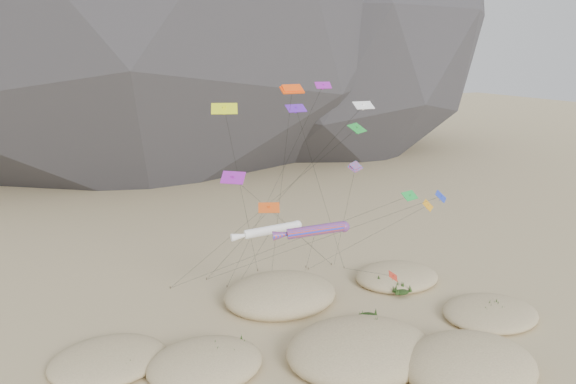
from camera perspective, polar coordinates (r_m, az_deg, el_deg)
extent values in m
plane|color=#CCB789|center=(54.57, 7.55, -17.72)|extent=(500.00, 500.00, 0.00)
ellipsoid|color=black|center=(169.70, 3.76, 17.49)|extent=(130.55, 126.41, 100.00)
ellipsoid|color=#CCB789|center=(55.85, 17.91, -16.44)|extent=(12.84, 10.91, 4.08)
ellipsoid|color=#CCB789|center=(54.70, -8.41, -16.88)|extent=(10.83, 9.20, 2.85)
ellipsoid|color=#CCB789|center=(56.34, 7.33, -15.62)|extent=(14.69, 12.48, 3.66)
ellipsoid|color=#CCB789|center=(67.44, 19.85, -11.47)|extent=(10.95, 9.31, 1.99)
ellipsoid|color=#CCB789|center=(66.90, -0.78, -10.37)|extent=(13.49, 11.47, 3.82)
ellipsoid|color=#CCB789|center=(73.87, 10.98, -8.43)|extent=(10.97, 9.33, 2.46)
ellipsoid|color=#CCB789|center=(57.61, -17.84, -15.94)|extent=(10.89, 9.26, 2.06)
ellipsoid|color=black|center=(55.63, 18.64, -16.54)|extent=(3.56, 3.05, 1.07)
ellipsoid|color=black|center=(56.15, 18.62, -16.46)|extent=(2.48, 2.12, 0.74)
ellipsoid|color=black|center=(54.99, -7.38, -16.47)|extent=(3.00, 2.57, 0.90)
ellipsoid|color=black|center=(56.27, -5.35, -15.75)|extent=(1.93, 1.65, 0.58)
ellipsoid|color=black|center=(57.70, 8.10, -14.56)|extent=(3.63, 3.10, 1.09)
ellipsoid|color=black|center=(61.90, 8.07, -12.54)|extent=(2.50, 2.13, 0.75)
ellipsoid|color=black|center=(56.16, 7.84, -15.66)|extent=(2.14, 1.83, 0.64)
ellipsoid|color=black|center=(67.14, 20.05, -11.46)|extent=(2.14, 1.83, 0.64)
ellipsoid|color=black|center=(67.15, -1.13, -10.14)|extent=(3.38, 2.89, 1.01)
ellipsoid|color=black|center=(65.49, -0.06, -10.90)|extent=(2.39, 2.05, 0.72)
ellipsoid|color=black|center=(71.21, 9.88, -9.14)|extent=(2.45, 2.09, 0.73)
ellipsoid|color=black|center=(69.61, 11.46, -9.88)|extent=(1.91, 1.64, 0.57)
ellipsoid|color=black|center=(57.27, -17.47, -16.06)|extent=(2.50, 2.14, 0.75)
ellipsoid|color=black|center=(55.53, -16.52, -17.14)|extent=(1.73, 1.48, 0.52)
cylinder|color=#3F2D1E|center=(71.21, -6.22, -9.49)|extent=(0.08, 0.08, 0.30)
cylinder|color=#3F2D1E|center=(75.72, -3.10, -7.92)|extent=(0.08, 0.08, 0.30)
cylinder|color=#3F2D1E|center=(76.79, 1.82, -7.58)|extent=(0.08, 0.08, 0.30)
cylinder|color=#3F2D1E|center=(76.19, 2.07, -7.76)|extent=(0.08, 0.08, 0.30)
cylinder|color=#3F2D1E|center=(76.85, 5.72, -7.63)|extent=(0.08, 0.08, 0.30)
cylinder|color=#3F2D1E|center=(73.68, -8.26, -8.71)|extent=(0.08, 0.08, 0.30)
cylinder|color=#3F2D1E|center=(77.87, 4.46, -7.29)|extent=(0.08, 0.08, 0.30)
cylinder|color=#3F2D1E|center=(71.95, -11.88, -9.47)|extent=(0.08, 0.08, 0.30)
cylinder|color=red|center=(54.09, 2.85, -3.89)|extent=(5.70, 2.64, 1.60)
sphere|color=red|center=(54.60, 5.73, -3.53)|extent=(1.07, 1.07, 1.07)
cone|color=red|center=(53.70, -0.38, -4.33)|extent=(2.48, 1.56, 1.15)
cylinder|color=black|center=(64.15, 2.16, -6.55)|extent=(6.82, 15.76, 11.96)
cylinder|color=white|center=(57.47, -1.69, -3.86)|extent=(5.76, 1.44, 1.30)
sphere|color=white|center=(58.29, 0.95, -3.36)|extent=(0.95, 0.95, 0.95)
cone|color=white|center=(56.73, -4.68, -4.46)|extent=(2.38, 1.03, 0.97)
cylinder|color=black|center=(64.86, -3.51, -6.81)|extent=(0.89, 12.43, 10.91)
cube|color=#FF4A0D|center=(55.09, 0.42, 10.33)|extent=(2.37, 1.02, 0.70)
cube|color=#FF4A0D|center=(55.07, 0.43, 10.52)|extent=(2.01, 0.80, 0.68)
cylinder|color=black|center=(63.72, -0.80, -0.51)|extent=(3.32, 13.09, 25.00)
cube|color=#FE1A39|center=(62.52, 6.86, 2.49)|extent=(2.58, 2.34, 0.68)
cube|color=#FE1A39|center=(62.48, 6.87, 2.69)|extent=(2.16, 1.94, 0.67)
cylinder|color=black|center=(70.13, 5.67, -2.95)|extent=(4.03, 11.07, 16.11)
cube|color=green|center=(64.17, 7.04, 6.45)|extent=(2.94, 2.61, 0.90)
cube|color=green|center=(64.19, 7.03, 6.32)|extent=(0.39, 0.37, 0.90)
cylinder|color=black|center=(66.51, -2.93, -2.03)|extent=(19.80, 10.68, 20.09)
cube|color=#D74D14|center=(53.71, -1.95, -1.60)|extent=(2.28, 1.75, 0.77)
cube|color=#D74D14|center=(53.76, -1.95, -1.76)|extent=(0.31, 0.31, 0.70)
cylinder|color=black|center=(65.63, 1.83, -5.02)|extent=(15.85, 15.24, 14.07)
cube|color=purple|center=(50.24, -5.61, 1.46)|extent=(2.29, 2.13, 0.95)
cube|color=purple|center=(50.28, -5.61, 1.29)|extent=(0.41, 0.42, 0.70)
cylinder|color=black|center=(63.66, 0.49, -3.92)|extent=(19.86, 16.52, 17.68)
cube|color=white|center=(60.70, 7.68, 8.73)|extent=(2.21, 1.28, 0.73)
cube|color=white|center=(60.72, 7.68, 8.59)|extent=(0.27, 0.20, 0.75)
cylinder|color=black|center=(65.80, -1.06, -0.89)|extent=(13.72, 14.35, 22.99)
cube|color=red|center=(58.25, 10.62, -8.38)|extent=(1.59, 1.80, 0.57)
cube|color=red|center=(58.31, 10.62, -8.52)|extent=(0.24, 0.25, 0.55)
cylinder|color=black|center=(67.51, 7.83, -8.00)|extent=(5.01, 17.70, 6.56)
cube|color=purple|center=(56.00, 3.59, 10.78)|extent=(1.68, 1.06, 0.63)
cube|color=purple|center=(56.01, 3.59, 10.62)|extent=(0.22, 0.23, 0.53)
cylinder|color=black|center=(62.42, -1.91, -0.63)|extent=(6.24, 12.79, 25.34)
cube|color=orange|center=(65.41, 14.03, -1.32)|extent=(2.17, 2.08, 0.91)
cube|color=orange|center=(65.45, 14.02, -1.44)|extent=(0.40, 0.40, 0.68)
cylinder|color=black|center=(70.33, 7.62, -4.85)|extent=(7.88, 14.15, 11.62)
cube|color=#D6E317|center=(52.69, -6.49, 8.42)|extent=(2.69, 1.98, 0.92)
cube|color=#D6E317|center=(52.70, -6.48, 8.25)|extent=(0.36, 0.35, 0.82)
cylinder|color=black|center=(63.56, -4.49, -1.27)|extent=(9.29, 15.39, 23.45)
cube|color=#1731C8|center=(60.47, 15.26, -0.43)|extent=(2.17, 2.15, 0.88)
cube|color=#1731C8|center=(60.51, 15.25, -0.56)|extent=(0.38, 0.39, 0.69)
cylinder|color=black|center=(65.54, 2.39, -5.12)|extent=(19.37, 20.88, 13.92)
cube|color=#5B20C0|center=(57.25, 0.81, 8.51)|extent=(2.06, 1.14, 0.71)
cube|color=#5B20C0|center=(57.27, 0.81, 8.36)|extent=(0.25, 0.19, 0.71)
cylinder|color=black|center=(66.36, 3.63, -0.79)|extent=(12.10, 9.72, 22.98)
cube|color=green|center=(59.40, 12.26, -0.36)|extent=(2.03, 1.40, 0.76)
cube|color=green|center=(59.44, 12.26, -0.50)|extent=(0.28, 0.30, 0.62)
cylinder|color=black|center=(64.07, -0.90, -5.51)|extent=(21.17, 19.03, 14.06)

